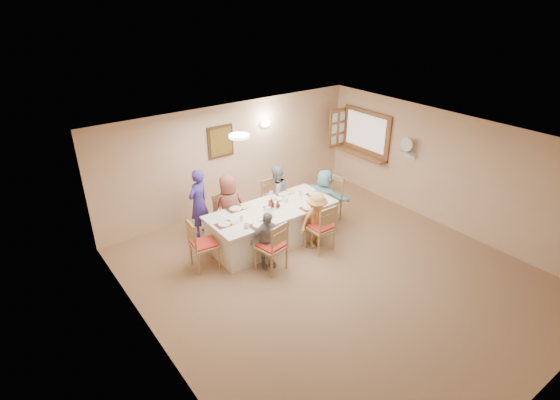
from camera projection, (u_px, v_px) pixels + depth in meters
ground at (334, 275)px, 8.03m from camera, size 7.00×7.00×0.00m
room_walls at (339, 202)px, 7.36m from camera, size 7.00×7.00×7.00m
wall_picture at (221, 142)px, 9.61m from camera, size 0.62×0.05×0.72m
wall_sconce at (266, 124)px, 10.15m from camera, size 0.26×0.09×0.18m
ceiling_light at (239, 136)px, 7.48m from camera, size 0.36×0.36×0.05m
serving_hatch at (366, 133)px, 10.81m from camera, size 0.06×1.50×1.15m
hatch_sill at (361, 154)px, 10.98m from camera, size 0.30×1.50×0.05m
shutter_door at (337, 128)px, 11.22m from camera, size 0.55×0.04×1.00m
fan_shelf at (408, 153)px, 9.84m from camera, size 0.22×0.36×0.03m
desk_fan at (408, 147)px, 9.76m from camera, size 0.30×0.30×0.28m
dining_table at (272, 225)px, 8.94m from camera, size 2.66×1.13×0.76m
chair_back_left at (227, 215)px, 9.16m from camera, size 0.51×0.51×0.91m
chair_back_right at (273, 200)px, 9.80m from camera, size 0.44×0.44×0.91m
chair_front_left at (271, 245)px, 7.98m from camera, size 0.58×0.58×1.03m
chair_front_right at (320, 227)px, 8.63m from camera, size 0.49×0.49×1.01m
chair_left_end at (204, 244)px, 8.05m from camera, size 0.54×0.54×1.01m
chair_right_end at (329, 199)px, 9.71m from camera, size 0.57×0.57×1.03m
diner_back_left at (229, 207)px, 8.97m from camera, size 0.86×0.71×1.40m
diner_back_right at (276, 194)px, 9.63m from camera, size 0.73×0.62×1.31m
diner_front_left at (267, 240)px, 8.04m from camera, size 0.76×0.49×1.14m
diner_front_right at (316, 221)px, 8.68m from camera, size 0.85×0.61×1.16m
diner_right_end at (324, 196)px, 9.59m from camera, size 1.28×0.74×1.25m
caregiver at (199, 203)px, 9.05m from camera, size 0.80×0.76×1.48m
placemat_fl at (259, 225)px, 8.15m from camera, size 0.36×0.27×0.01m
plate_fl at (259, 225)px, 8.14m from camera, size 0.24×0.24×0.01m
napkin_fl at (268, 223)px, 8.20m from camera, size 0.13×0.13×0.01m
placemat_fr at (308, 208)px, 8.79m from camera, size 0.33×0.25×0.01m
plate_fr at (308, 208)px, 8.78m from camera, size 0.24×0.24×0.02m
napkin_fr at (317, 206)px, 8.85m from camera, size 0.13×0.13×0.01m
placemat_bl at (236, 209)px, 8.75m from camera, size 0.36×0.27×0.01m
plate_bl at (235, 208)px, 8.75m from camera, size 0.24×0.24×0.02m
napkin_bl at (244, 207)px, 8.81m from camera, size 0.14×0.14×0.01m
placemat_br at (283, 194)px, 9.39m from camera, size 0.33×0.24×0.01m
plate_br at (283, 193)px, 9.39m from camera, size 0.26×0.26×0.02m
napkin_br at (291, 192)px, 9.45m from camera, size 0.14×0.14×0.01m
placemat_le at (224, 224)px, 8.18m from camera, size 0.33×0.25×0.01m
plate_le at (224, 224)px, 8.18m from camera, size 0.23×0.23×0.01m
napkin_le at (234, 222)px, 8.24m from camera, size 0.13×0.13×0.01m
placemat_re at (314, 194)px, 9.37m from camera, size 0.33×0.25×0.01m
plate_re at (314, 194)px, 9.36m from camera, size 0.24×0.24×0.01m
napkin_re at (322, 193)px, 9.43m from camera, size 0.14×0.14×0.01m
teacup_a at (247, 226)px, 8.06m from camera, size 0.14×0.14×0.08m
teacup_b at (271, 193)px, 9.35m from camera, size 0.10×0.10×0.07m
bowl_a at (268, 216)px, 8.45m from camera, size 0.27×0.27×0.05m
bowl_b at (279, 199)px, 9.10m from camera, size 0.33×0.33×0.06m
condiment_ketchup at (270, 205)px, 8.69m from camera, size 0.14×0.14×0.21m
condiment_brown at (271, 202)px, 8.79m from camera, size 0.15×0.16×0.20m
condiment_malt at (277, 205)px, 8.77m from camera, size 0.15×0.15×0.14m
drinking_glass at (264, 207)px, 8.70m from camera, size 0.06×0.06×0.10m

